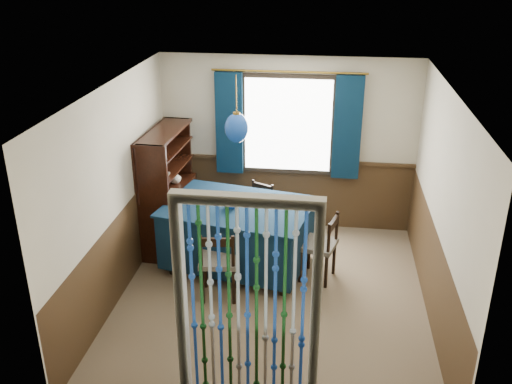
# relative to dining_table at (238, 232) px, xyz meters

# --- Properties ---
(floor) EXTENTS (4.00, 4.00, 0.00)m
(floor) POSITION_rel_dining_table_xyz_m (0.51, -0.68, -0.49)
(floor) COLOR brown
(floor) RESTS_ON ground
(ceiling) EXTENTS (4.00, 4.00, 0.00)m
(ceiling) POSITION_rel_dining_table_xyz_m (0.51, -0.68, 2.01)
(ceiling) COLOR silver
(ceiling) RESTS_ON ground
(wall_back) EXTENTS (3.60, 0.00, 3.60)m
(wall_back) POSITION_rel_dining_table_xyz_m (0.51, 1.32, 0.76)
(wall_back) COLOR beige
(wall_back) RESTS_ON ground
(wall_front) EXTENTS (3.60, 0.00, 3.60)m
(wall_front) POSITION_rel_dining_table_xyz_m (0.51, -2.68, 0.76)
(wall_front) COLOR beige
(wall_front) RESTS_ON ground
(wall_left) EXTENTS (0.00, 4.00, 4.00)m
(wall_left) POSITION_rel_dining_table_xyz_m (-1.29, -0.68, 0.76)
(wall_left) COLOR beige
(wall_left) RESTS_ON ground
(wall_right) EXTENTS (0.00, 4.00, 4.00)m
(wall_right) POSITION_rel_dining_table_xyz_m (2.31, -0.68, 0.76)
(wall_right) COLOR beige
(wall_right) RESTS_ON ground
(wainscot_back) EXTENTS (3.60, 0.00, 3.60)m
(wainscot_back) POSITION_rel_dining_table_xyz_m (0.51, 1.31, 0.01)
(wainscot_back) COLOR #3E2A17
(wainscot_back) RESTS_ON ground
(wainscot_front) EXTENTS (3.60, 0.00, 3.60)m
(wainscot_front) POSITION_rel_dining_table_xyz_m (0.51, -2.66, 0.01)
(wainscot_front) COLOR #3E2A17
(wainscot_front) RESTS_ON ground
(wainscot_left) EXTENTS (0.00, 4.00, 4.00)m
(wainscot_left) POSITION_rel_dining_table_xyz_m (-1.28, -0.68, 0.01)
(wainscot_left) COLOR #3E2A17
(wainscot_left) RESTS_ON ground
(wainscot_right) EXTENTS (0.00, 4.00, 4.00)m
(wainscot_right) POSITION_rel_dining_table_xyz_m (2.29, -0.68, 0.01)
(wainscot_right) COLOR #3E2A17
(wainscot_right) RESTS_ON ground
(window) EXTENTS (1.32, 0.12, 1.42)m
(window) POSITION_rel_dining_table_xyz_m (0.51, 1.27, 1.06)
(window) COLOR black
(window) RESTS_ON wall_back
(doorway) EXTENTS (1.16, 0.12, 2.18)m
(doorway) POSITION_rel_dining_table_xyz_m (0.51, -2.62, 0.56)
(doorway) COLOR silver
(doorway) RESTS_ON ground
(dining_table) EXTENTS (2.00, 1.56, 0.86)m
(dining_table) POSITION_rel_dining_table_xyz_m (0.00, 0.00, 0.00)
(dining_table) COLOR #091E33
(dining_table) RESTS_ON floor
(chair_near) EXTENTS (0.48, 0.47, 0.89)m
(chair_near) POSITION_rel_dining_table_xyz_m (-0.11, -0.73, -0.02)
(chair_near) COLOR black
(chair_near) RESTS_ON floor
(chair_far) EXTENTS (0.53, 0.52, 0.81)m
(chair_far) POSITION_rel_dining_table_xyz_m (0.14, 0.80, -0.06)
(chair_far) COLOR black
(chair_far) RESTS_ON floor
(chair_left) EXTENTS (0.38, 0.40, 0.81)m
(chair_left) POSITION_rel_dining_table_xyz_m (-1.06, 0.23, -0.06)
(chair_left) COLOR black
(chair_left) RESTS_ON floor
(chair_right) EXTENTS (0.51, 0.52, 0.87)m
(chair_right) POSITION_rel_dining_table_xyz_m (1.05, -0.16, -0.03)
(chair_right) COLOR black
(chair_right) RESTS_ON floor
(sideboard) EXTENTS (0.50, 1.27, 1.64)m
(sideboard) POSITION_rel_dining_table_xyz_m (-1.06, 0.52, 0.08)
(sideboard) COLOR black
(sideboard) RESTS_ON floor
(pendant_lamp) EXTENTS (0.28, 0.28, 0.80)m
(pendant_lamp) POSITION_rel_dining_table_xyz_m (0.00, -0.00, 1.38)
(pendant_lamp) COLOR olive
(pendant_lamp) RESTS_ON ceiling
(vase_table) EXTENTS (0.20, 0.20, 0.17)m
(vase_table) POSITION_rel_dining_table_xyz_m (-0.07, -0.06, 0.46)
(vase_table) COLOR #153F94
(vase_table) RESTS_ON dining_table
(bowl_shelf) EXTENTS (0.19, 0.19, 0.05)m
(bowl_shelf) POSITION_rel_dining_table_xyz_m (-1.00, 0.21, 0.65)
(bowl_shelf) COLOR beige
(bowl_shelf) RESTS_ON sideboard
(vase_sideboard) EXTENTS (0.21, 0.21, 0.18)m
(vase_sideboard) POSITION_rel_dining_table_xyz_m (-1.00, 0.73, 0.42)
(vase_sideboard) COLOR beige
(vase_sideboard) RESTS_ON sideboard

